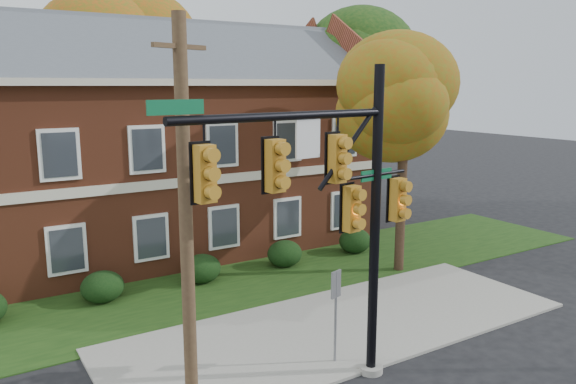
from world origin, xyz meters
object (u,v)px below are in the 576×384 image
hedge_right (285,254)px  tree_far_rear (124,51)px  tree_near_right (412,95)px  traffic_signal (335,196)px  tree_right_rear (350,64)px  hedge_center (202,269)px  sign_post (336,301)px  apartment_building (149,134)px  hedge_far_right (355,241)px  utility_pole (186,223)px  hedge_left (102,287)px

hedge_right → tree_far_rear: bearing=99.4°
tree_near_right → traffic_signal: size_ratio=1.15×
tree_right_rear → traffic_signal: tree_right_rear is taller
hedge_center → tree_near_right: 9.90m
tree_right_rear → sign_post: 18.44m
apartment_building → hedge_far_right: apartment_building is taller
hedge_right → tree_near_right: 7.72m
tree_far_rear → hedge_center: bearing=-95.9°
tree_right_rear → utility_pole: (-14.77, -13.63, -3.86)m
hedge_right → hedge_far_right: (3.50, 0.00, 0.00)m
sign_post → apartment_building: bearing=75.4°
hedge_right → tree_near_right: bearing=-37.3°
hedge_right → hedge_far_right: same height
apartment_building → sign_post: size_ratio=7.56×
hedge_right → tree_near_right: tree_near_right is taller
hedge_center → traffic_signal: 9.33m
hedge_far_right → traffic_signal: size_ratio=0.19×
hedge_left → hedge_right: 7.00m
hedge_right → hedge_left: bearing=180.0°
hedge_right → tree_far_rear: size_ratio=0.12×
tree_far_rear → traffic_signal: bearing=-94.5°
hedge_right → tree_near_right: (3.72, -2.83, 6.14)m
hedge_left → tree_right_rear: tree_right_rear is taller
apartment_building → hedge_right: size_ratio=13.43×
apartment_building → utility_pole: 13.25m
apartment_building → tree_near_right: apartment_building is taller
apartment_building → tree_right_rear: (11.31, 0.86, 3.13)m
tree_right_rear → sign_post: (-10.81, -13.47, -6.43)m
hedge_far_right → utility_pole: bearing=-144.3°
hedge_right → hedge_center: bearing=180.0°
apartment_building → tree_near_right: 10.97m
traffic_signal → apartment_building: bearing=80.9°
hedge_left → traffic_signal: size_ratio=0.19×
hedge_far_right → traffic_signal: 11.86m
hedge_right → utility_pole: (-6.95, -7.51, 3.74)m
hedge_left → tree_right_rear: (14.81, 6.11, 7.60)m
tree_near_right → hedge_far_right: bearing=94.5°
apartment_building → hedge_left: 7.73m
hedge_right → hedge_far_right: 3.50m
hedge_right → utility_pole: utility_pole is taller
hedge_center → sign_post: 7.47m
hedge_center → tree_near_right: tree_near_right is taller
hedge_center → tree_far_rear: tree_far_rear is taller
tree_right_rear → traffic_signal: 18.90m
hedge_far_right → tree_right_rear: tree_right_rear is taller
hedge_far_right → tree_near_right: 6.77m
traffic_signal → tree_far_rear: bearing=77.8°
utility_pole → sign_post: size_ratio=3.38×
hedge_center → hedge_far_right: same height
tree_near_right → traffic_signal: 9.58m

